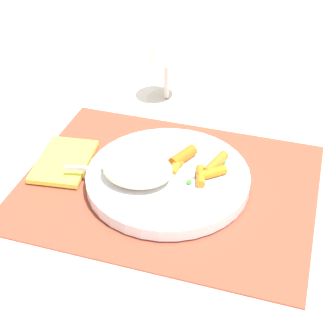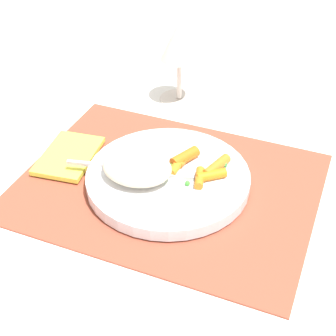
{
  "view_description": "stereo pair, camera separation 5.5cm",
  "coord_description": "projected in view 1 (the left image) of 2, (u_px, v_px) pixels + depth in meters",
  "views": [
    {
      "loc": [
        0.18,
        -0.57,
        0.5
      ],
      "look_at": [
        0.0,
        0.0,
        0.04
      ],
      "focal_mm": 54.88,
      "sensor_mm": 36.0,
      "label": 1
    },
    {
      "loc": [
        0.23,
        -0.56,
        0.5
      ],
      "look_at": [
        0.0,
        0.0,
        0.04
      ],
      "focal_mm": 54.88,
      "sensor_mm": 36.0,
      "label": 2
    }
  ],
  "objects": [
    {
      "name": "ground_plane",
      "position": [
        168.0,
        186.0,
        0.78
      ],
      "size": [
        2.4,
        2.4,
        0.0
      ],
      "primitive_type": "plane",
      "color": "white"
    },
    {
      "name": "placemat",
      "position": [
        168.0,
        185.0,
        0.78
      ],
      "size": [
        0.44,
        0.34,
        0.01
      ],
      "primitive_type": "cube",
      "color": "#9E4733",
      "rests_on": "ground_plane"
    },
    {
      "name": "plate",
      "position": [
        168.0,
        178.0,
        0.77
      ],
      "size": [
        0.25,
        0.25,
        0.02
      ],
      "primitive_type": "cylinder",
      "color": "white",
      "rests_on": "placemat"
    },
    {
      "name": "rice_mound",
      "position": [
        137.0,
        169.0,
        0.74
      ],
      "size": [
        0.1,
        0.08,
        0.03
      ],
      "primitive_type": "ellipsoid",
      "color": "beige",
      "rests_on": "plate"
    },
    {
      "name": "carrot_portion",
      "position": [
        195.0,
        164.0,
        0.77
      ],
      "size": [
        0.09,
        0.08,
        0.02
      ],
      "color": "orange",
      "rests_on": "plate"
    },
    {
      "name": "pea_scatter",
      "position": [
        190.0,
        168.0,
        0.77
      ],
      "size": [
        0.08,
        0.07,
        0.01
      ],
      "color": "#549040",
      "rests_on": "plate"
    },
    {
      "name": "fork",
      "position": [
        144.0,
        171.0,
        0.76
      ],
      "size": [
        0.19,
        0.06,
        0.01
      ],
      "color": "silver",
      "rests_on": "plate"
    },
    {
      "name": "wine_glass",
      "position": [
        166.0,
        43.0,
        0.92
      ],
      "size": [
        0.07,
        0.07,
        0.16
      ],
      "color": "silver",
      "rests_on": "ground_plane"
    },
    {
      "name": "napkin",
      "position": [
        65.0,
        160.0,
        0.81
      ],
      "size": [
        0.09,
        0.13,
        0.01
      ],
      "primitive_type": "cube",
      "rotation": [
        0.0,
        0.0,
        0.12
      ],
      "color": "#EAE54C",
      "rests_on": "placemat"
    }
  ]
}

